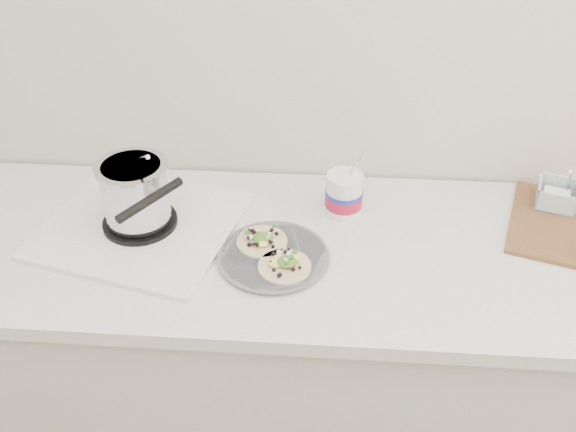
{
  "coord_description": "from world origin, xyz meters",
  "views": [
    {
      "loc": [
        0.02,
        0.15,
        1.94
      ],
      "look_at": [
        -0.08,
        1.45,
        0.96
      ],
      "focal_mm": 40.0,
      "sensor_mm": 36.0,
      "label": 1
    }
  ],
  "objects": [
    {
      "name": "taco_plate",
      "position": [
        -0.11,
        1.35,
        0.92
      ],
      "size": [
        0.28,
        0.28,
        0.04
      ],
      "rotation": [
        0.0,
        0.0,
        0.35
      ],
      "color": "slate",
      "rests_on": "counter"
    },
    {
      "name": "stove",
      "position": [
        -0.46,
        1.45,
        0.98
      ],
      "size": [
        0.57,
        0.54,
        0.23
      ],
      "rotation": [
        0.0,
        0.0,
        -0.24
      ],
      "color": "silver",
      "rests_on": "counter"
    },
    {
      "name": "tub",
      "position": [
        0.07,
        1.56,
        0.97
      ],
      "size": [
        0.1,
        0.1,
        0.23
      ],
      "rotation": [
        0.0,
        0.0,
        -0.09
      ],
      "color": "white",
      "rests_on": "counter"
    },
    {
      "name": "counter",
      "position": [
        0.0,
        1.43,
        0.45
      ],
      "size": [
        2.44,
        0.66,
        0.9
      ],
      "color": "silver",
      "rests_on": "ground"
    }
  ]
}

